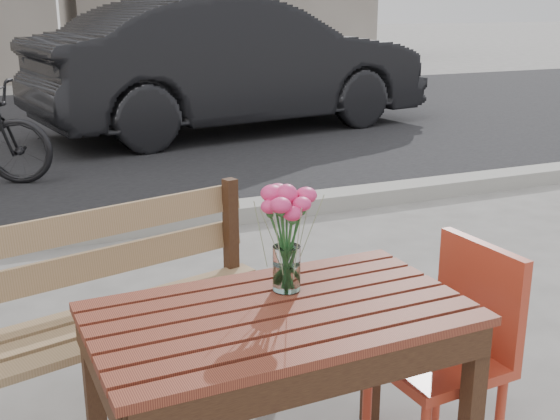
% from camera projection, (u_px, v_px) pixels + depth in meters
% --- Properties ---
extents(street, '(30.00, 8.12, 0.12)m').
position_uv_depth(street, '(51.00, 169.00, 6.45)').
color(street, black).
rests_on(street, ground).
extents(main_table, '(1.10, 0.66, 0.67)m').
position_uv_depth(main_table, '(280.00, 344.00, 2.04)').
color(main_table, '#561F16').
rests_on(main_table, ground).
extents(main_bench, '(1.41, 0.73, 0.84)m').
position_uv_depth(main_bench, '(99.00, 294.00, 2.50)').
color(main_bench, '#93724C').
rests_on(main_bench, ground).
extents(red_chair, '(0.40, 0.40, 0.77)m').
position_uv_depth(red_chair, '(453.00, 341.00, 2.30)').
color(red_chair, '#B53923').
rests_on(red_chair, ground).
extents(main_vase, '(0.18, 0.18, 0.33)m').
position_uv_depth(main_vase, '(287.00, 226.00, 2.08)').
color(main_vase, white).
rests_on(main_vase, main_table).
extents(parked_car, '(4.98, 2.42, 1.57)m').
position_uv_depth(parked_car, '(234.00, 64.00, 8.35)').
color(parked_car, black).
rests_on(parked_car, ground).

